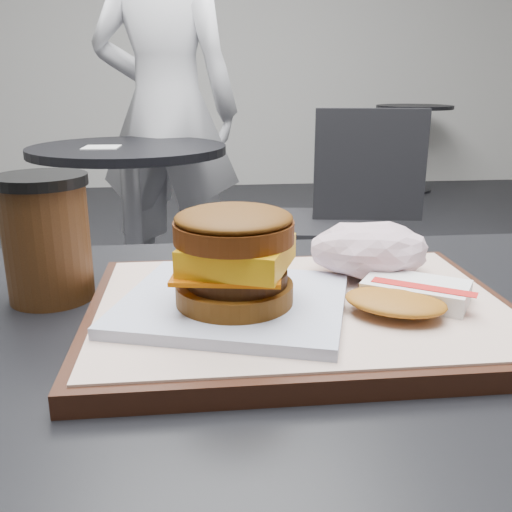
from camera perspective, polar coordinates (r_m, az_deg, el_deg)
The scene contains 11 objects.
customer_table at distance 0.61m, azimuth 6.56°, elevation -23.79°, with size 0.80×0.60×0.77m.
serving_tray at distance 0.52m, azimuth 4.47°, elevation -5.52°, with size 0.38×0.28×0.02m.
breakfast_sandwich at distance 0.48m, azimuth -2.16°, elevation -1.21°, with size 0.23×0.22×0.09m.
hash_brown at distance 0.52m, azimuth 14.85°, elevation -3.86°, with size 0.14×0.13×0.02m.
crumpled_wrapper at distance 0.59m, azimuth 11.31°, elevation 0.59°, with size 0.12×0.10×0.05m, color white, non-canonical shape.
coffee_cup at distance 0.59m, azimuth -20.22°, elevation 1.88°, with size 0.09×0.09×0.13m.
neighbor_table at distance 2.15m, azimuth -12.35°, elevation 5.44°, with size 0.70×0.70×0.75m.
napkin at distance 2.07m, azimuth -15.18°, elevation 10.45°, with size 0.12×0.12×0.00m, color silver.
neighbor_chair at distance 2.12m, azimuth 7.86°, elevation 4.38°, with size 0.63×0.48×0.88m.
patron at distance 2.51m, azimuth -8.97°, elevation 14.17°, with size 0.62×0.41×1.70m, color silver.
bg_table_far at distance 5.32m, azimuth 15.41°, elevation 12.31°, with size 0.66×0.66×0.75m.
Camera 1 is at (-0.11, -0.44, 0.98)m, focal length 40.00 mm.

